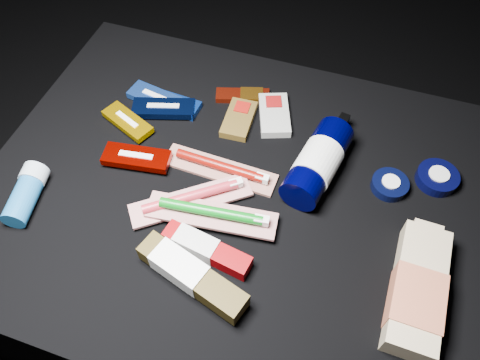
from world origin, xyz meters
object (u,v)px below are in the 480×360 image
(deodorant_stick, at_px, (26,193))
(bodywash_bottle, at_px, (417,291))
(lotion_bottle, at_px, (318,162))
(toothpaste_carton_red, at_px, (203,248))

(deodorant_stick, bearing_deg, bodywash_bottle, -8.02)
(lotion_bottle, height_order, toothpaste_carton_red, lotion_bottle)
(bodywash_bottle, bearing_deg, lotion_bottle, 139.00)
(bodywash_bottle, bearing_deg, deodorant_stick, -175.44)
(lotion_bottle, xyz_separation_m, toothpaste_carton_red, (-0.15, -0.23, -0.02))
(lotion_bottle, relative_size, deodorant_stick, 1.93)
(lotion_bottle, relative_size, toothpaste_carton_red, 1.46)
(lotion_bottle, height_order, deodorant_stick, lotion_bottle)
(bodywash_bottle, height_order, deodorant_stick, deodorant_stick)
(deodorant_stick, bearing_deg, lotion_bottle, 13.90)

